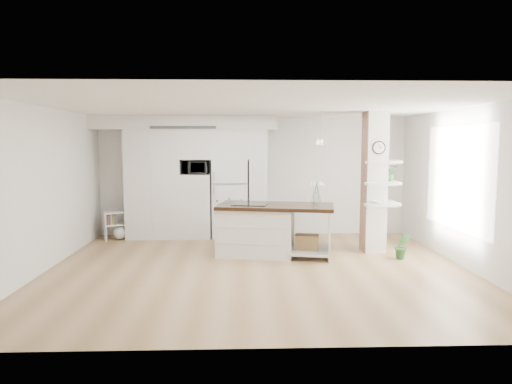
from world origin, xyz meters
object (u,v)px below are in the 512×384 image
at_px(refrigerator, 230,198).
at_px(kitchen_island, 263,229).
at_px(floor_plant_a, 402,246).
at_px(bookshelf, 118,227).

relative_size(refrigerator, kitchen_island, 0.77).
bearing_deg(refrigerator, floor_plant_a, -33.71).
bearing_deg(refrigerator, bookshelf, -175.19).
xyz_separation_m(kitchen_island, floor_plant_a, (2.52, -0.43, -0.26)).
bearing_deg(kitchen_island, refrigerator, 121.77).
distance_m(refrigerator, kitchen_island, 1.85).
height_order(refrigerator, bookshelf, refrigerator).
height_order(kitchen_island, floor_plant_a, kitchen_island).
xyz_separation_m(kitchen_island, bookshelf, (-3.11, 1.48, -0.22)).
distance_m(refrigerator, floor_plant_a, 3.87).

